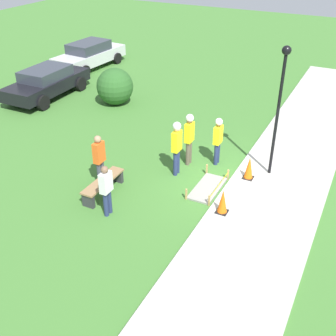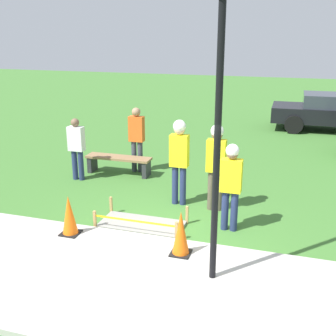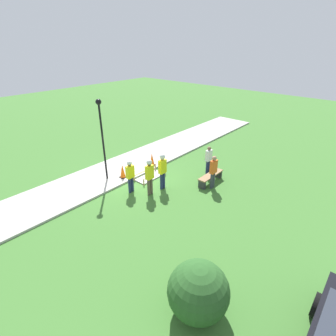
% 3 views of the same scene
% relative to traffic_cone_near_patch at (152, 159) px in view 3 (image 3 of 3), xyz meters
% --- Properties ---
extents(ground_plane, '(60.00, 60.00, 0.00)m').
position_rel_traffic_cone_near_patch_xyz_m(ground_plane, '(1.78, 0.40, -0.47)').
color(ground_plane, '#3D702D').
extents(sidewalk, '(28.00, 3.03, 0.10)m').
position_rel_traffic_cone_near_patch_xyz_m(sidewalk, '(1.78, -1.11, -0.42)').
color(sidewalk, '#ADAAA3').
rests_on(sidewalk, ground_plane).
extents(wet_concrete_patch, '(1.72, 0.81, 0.38)m').
position_rel_traffic_cone_near_patch_xyz_m(wet_concrete_patch, '(1.08, 0.89, -0.44)').
color(wet_concrete_patch, gray).
rests_on(wet_concrete_patch, ground_plane).
extents(traffic_cone_near_patch, '(0.34, 0.34, 0.76)m').
position_rel_traffic_cone_near_patch_xyz_m(traffic_cone_near_patch, '(0.00, 0.00, 0.00)').
color(traffic_cone_near_patch, black).
rests_on(traffic_cone_near_patch, sidewalk).
extents(traffic_cone_far_patch, '(0.34, 0.34, 0.78)m').
position_rel_traffic_cone_near_patch_xyz_m(traffic_cone_far_patch, '(2.17, -0.11, 0.01)').
color(traffic_cone_far_patch, black).
rests_on(traffic_cone_far_patch, sidewalk).
extents(park_bench, '(1.79, 0.44, 0.49)m').
position_rel_traffic_cone_near_patch_xyz_m(park_bench, '(-0.64, 3.72, -0.13)').
color(park_bench, '#2D2D33').
rests_on(park_bench, ground_plane).
extents(worker_supervisor, '(0.40, 0.27, 1.89)m').
position_rel_traffic_cone_near_patch_xyz_m(worker_supervisor, '(2.31, 2.13, 0.67)').
color(worker_supervisor, brown).
rests_on(worker_supervisor, ground_plane).
extents(worker_assistant, '(0.40, 0.28, 1.92)m').
position_rel_traffic_cone_near_patch_xyz_m(worker_assistant, '(1.48, 2.20, 0.70)').
color(worker_assistant, navy).
rests_on(worker_assistant, ground_plane).
extents(worker_trainee, '(0.40, 0.25, 1.74)m').
position_rel_traffic_cone_near_patch_xyz_m(worker_trainee, '(2.77, 1.25, 0.56)').
color(worker_trainee, navy).
rests_on(worker_trainee, ground_plane).
extents(bystander_in_orange_shirt, '(0.40, 0.23, 1.78)m').
position_rel_traffic_cone_near_patch_xyz_m(bystander_in_orange_shirt, '(-0.24, 4.08, 0.54)').
color(bystander_in_orange_shirt, '#383D47').
rests_on(bystander_in_orange_shirt, ground_plane).
extents(bystander_in_gray_shirt, '(0.40, 0.22, 1.62)m').
position_rel_traffic_cone_near_patch_xyz_m(bystander_in_gray_shirt, '(-1.47, 3.00, 0.44)').
color(bystander_in_gray_shirt, navy).
rests_on(bystander_in_gray_shirt, ground_plane).
extents(lamppost_near, '(0.28, 0.28, 4.27)m').
position_rel_traffic_cone_near_patch_xyz_m(lamppost_near, '(2.82, -0.64, 2.39)').
color(lamppost_near, black).
rests_on(lamppost_near, sidewalk).
extents(shrub_rounded_near, '(1.69, 1.69, 1.69)m').
position_rel_traffic_cone_near_patch_xyz_m(shrub_rounded_near, '(5.90, 7.51, 0.37)').
color(shrub_rounded_near, '#285623').
rests_on(shrub_rounded_near, ground_plane).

